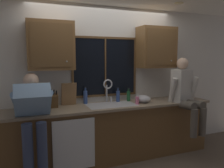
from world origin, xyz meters
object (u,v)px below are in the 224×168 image
at_px(soap_dispenser, 137,100).
at_px(bottle_green_glass, 85,97).
at_px(cutting_board, 69,94).
at_px(bottle_amber_small, 129,96).
at_px(knife_block, 54,101).
at_px(person_sitting_on_counter, 185,92).
at_px(mixing_bowl, 143,99).
at_px(person_standing, 33,115).
at_px(bottle_tall_clear, 118,96).

distance_m(soap_dispenser, bottle_green_glass, 0.86).
distance_m(cutting_board, bottle_amber_small, 1.04).
relative_size(knife_block, bottle_green_glass, 1.14).
bearing_deg(soap_dispenser, person_sitting_on_counter, -10.24).
xyz_separation_m(knife_block, soap_dispenser, (1.31, -0.24, -0.04)).
distance_m(knife_block, cutting_board, 0.27).
distance_m(knife_block, mixing_bowl, 1.48).
relative_size(person_sitting_on_counter, bottle_amber_small, 5.43).
xyz_separation_m(person_sitting_on_counter, knife_block, (-2.16, 0.39, -0.08)).
xyz_separation_m(person_sitting_on_counter, cutting_board, (-1.91, 0.48, -0.00)).
height_order(person_sitting_on_counter, bottle_green_glass, person_sitting_on_counter).
relative_size(mixing_bowl, bottle_amber_small, 1.12).
relative_size(person_standing, mixing_bowl, 5.67).
height_order(person_standing, cutting_board, person_standing).
relative_size(cutting_board, bottle_tall_clear, 1.50).
relative_size(knife_block, soap_dispenser, 1.82).
bearing_deg(mixing_bowl, person_standing, -171.97).
bearing_deg(mixing_bowl, bottle_tall_clear, 150.82).
xyz_separation_m(cutting_board, soap_dispenser, (1.06, -0.33, -0.11)).
bearing_deg(bottle_tall_clear, cutting_board, 178.41).
bearing_deg(person_standing, person_sitting_on_counter, 0.10).
xyz_separation_m(knife_block, bottle_green_glass, (0.53, 0.11, 0.01)).
height_order(person_standing, knife_block, person_standing).
bearing_deg(soap_dispenser, bottle_amber_small, 94.26).
xyz_separation_m(person_standing, bottle_tall_clear, (1.41, 0.46, 0.09)).
xyz_separation_m(person_standing, soap_dispenser, (1.63, 0.16, 0.06)).
distance_m(mixing_bowl, soap_dispenser, 0.19).
bearing_deg(bottle_tall_clear, bottle_amber_small, -6.21).
relative_size(knife_block, bottle_amber_small, 1.39).
bearing_deg(bottle_tall_clear, soap_dispenser, -54.83).
distance_m(person_sitting_on_counter, soap_dispenser, 0.87).
distance_m(bottle_green_glass, bottle_tall_clear, 0.57).
bearing_deg(soap_dispenser, cutting_board, 162.79).
relative_size(bottle_green_glass, bottle_amber_small, 1.21).
height_order(mixing_bowl, bottle_green_glass, bottle_green_glass).
bearing_deg(bottle_amber_small, person_sitting_on_counter, -26.74).
distance_m(soap_dispenser, bottle_tall_clear, 0.38).
bearing_deg(mixing_bowl, bottle_green_glass, 165.12).
distance_m(mixing_bowl, bottle_amber_small, 0.27).
height_order(person_standing, bottle_tall_clear, person_standing).
height_order(mixing_bowl, soap_dispenser, soap_dispenser).
height_order(person_sitting_on_counter, mixing_bowl, person_sitting_on_counter).
distance_m(person_standing, soap_dispenser, 1.63).
bearing_deg(person_standing, knife_block, 51.57).
bearing_deg(bottle_tall_clear, knife_block, -176.58).
relative_size(knife_block, cutting_board, 0.87).
bearing_deg(bottle_tall_clear, person_standing, -161.85).
height_order(soap_dispenser, bottle_green_glass, bottle_green_glass).
relative_size(person_standing, bottle_amber_small, 6.34).
distance_m(cutting_board, soap_dispenser, 1.12).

